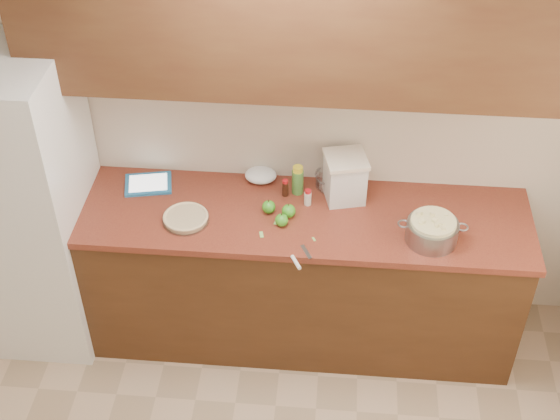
# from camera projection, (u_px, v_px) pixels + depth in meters

# --- Properties ---
(room_shell) EXTENTS (3.60, 3.60, 3.60)m
(room_shell) POSITION_uv_depth(u_px,v_px,m) (252.00, 397.00, 2.80)
(room_shell) COLOR tan
(room_shell) RESTS_ON ground
(counter_run) EXTENTS (2.64, 0.68, 0.92)m
(counter_run) POSITION_uv_depth(u_px,v_px,m) (284.00, 274.00, 4.46)
(counter_run) COLOR #4A2A14
(counter_run) RESTS_ON ground
(upper_cabinets) EXTENTS (2.60, 0.34, 0.70)m
(upper_cabinets) POSITION_uv_depth(u_px,v_px,m) (288.00, 23.00, 3.62)
(upper_cabinets) COLOR #503018
(upper_cabinets) RESTS_ON room_shell
(fridge) EXTENTS (0.70, 0.70, 1.80)m
(fridge) POSITION_uv_depth(u_px,v_px,m) (21.00, 205.00, 4.25)
(fridge) COLOR white
(fridge) RESTS_ON ground
(pie) EXTENTS (0.25, 0.25, 0.04)m
(pie) POSITION_uv_depth(u_px,v_px,m) (186.00, 218.00, 4.10)
(pie) COLOR silver
(pie) RESTS_ON counter_run
(colander) EXTENTS (0.36, 0.26, 0.13)m
(colander) POSITION_uv_depth(u_px,v_px,m) (432.00, 231.00, 3.96)
(colander) COLOR gray
(colander) RESTS_ON counter_run
(flour_canister) EXTENTS (0.26, 0.26, 0.27)m
(flour_canister) POSITION_uv_depth(u_px,v_px,m) (345.00, 177.00, 4.18)
(flour_canister) COLOR silver
(flour_canister) RESTS_ON counter_run
(tablet) EXTENTS (0.29, 0.24, 0.02)m
(tablet) POSITION_uv_depth(u_px,v_px,m) (148.00, 184.00, 4.34)
(tablet) COLOR #20699D
(tablet) RESTS_ON counter_run
(paring_knife) EXTENTS (0.11, 0.19, 0.02)m
(paring_knife) POSITION_uv_depth(u_px,v_px,m) (297.00, 261.00, 3.87)
(paring_knife) COLOR gray
(paring_knife) RESTS_ON counter_run
(lemon_bottle) EXTENTS (0.06, 0.06, 0.17)m
(lemon_bottle) POSITION_uv_depth(u_px,v_px,m) (298.00, 180.00, 4.25)
(lemon_bottle) COLOR #4C8C38
(lemon_bottle) RESTS_ON counter_run
(cinnamon_shaker) EXTENTS (0.04, 0.04, 0.10)m
(cinnamon_shaker) POSITION_uv_depth(u_px,v_px,m) (308.00, 198.00, 4.19)
(cinnamon_shaker) COLOR beige
(cinnamon_shaker) RESTS_ON counter_run
(vanilla_bottle) EXTENTS (0.04, 0.04, 0.10)m
(vanilla_bottle) POSITION_uv_depth(u_px,v_px,m) (285.00, 188.00, 4.25)
(vanilla_bottle) COLOR black
(vanilla_bottle) RESTS_ON counter_run
(mixing_bowl) EXTENTS (0.21, 0.21, 0.08)m
(mixing_bowl) POSITION_uv_depth(u_px,v_px,m) (333.00, 179.00, 4.32)
(mixing_bowl) COLOR silver
(mixing_bowl) RESTS_ON counter_run
(paper_towel) EXTENTS (0.21, 0.19, 0.07)m
(paper_towel) POSITION_uv_depth(u_px,v_px,m) (261.00, 175.00, 4.36)
(paper_towel) COLOR white
(paper_towel) RESTS_ON counter_run
(apple_left) EXTENTS (0.07, 0.07, 0.08)m
(apple_left) POSITION_uv_depth(u_px,v_px,m) (269.00, 207.00, 4.15)
(apple_left) COLOR #3A9520
(apple_left) RESTS_ON counter_run
(apple_center) EXTENTS (0.07, 0.07, 0.09)m
(apple_center) POSITION_uv_depth(u_px,v_px,m) (289.00, 211.00, 4.12)
(apple_center) COLOR #3A9520
(apple_center) RESTS_ON counter_run
(apple_front) EXTENTS (0.07, 0.07, 0.08)m
(apple_front) POSITION_uv_depth(u_px,v_px,m) (282.00, 220.00, 4.07)
(apple_front) COLOR #3A9520
(apple_front) RESTS_ON counter_run
(peel_a) EXTENTS (0.03, 0.05, 0.00)m
(peel_a) POSITION_uv_depth(u_px,v_px,m) (261.00, 235.00, 4.03)
(peel_a) COLOR #8EC660
(peel_a) RESTS_ON counter_run
(peel_b) EXTENTS (0.03, 0.02, 0.00)m
(peel_b) POSITION_uv_depth(u_px,v_px,m) (285.00, 218.00, 4.13)
(peel_b) COLOR #8EC660
(peel_b) RESTS_ON counter_run
(peel_c) EXTENTS (0.02, 0.03, 0.00)m
(peel_c) POSITION_uv_depth(u_px,v_px,m) (314.00, 239.00, 4.00)
(peel_c) COLOR #8EC660
(peel_c) RESTS_ON counter_run
(peel_d) EXTENTS (0.03, 0.04, 0.00)m
(peel_d) POSITION_uv_depth(u_px,v_px,m) (276.00, 222.00, 4.11)
(peel_d) COLOR #8EC660
(peel_d) RESTS_ON counter_run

